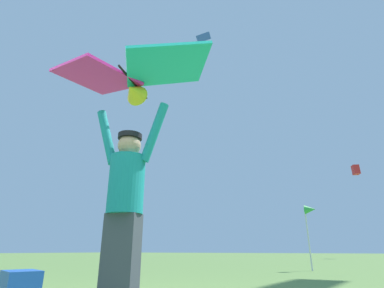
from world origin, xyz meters
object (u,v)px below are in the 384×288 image
held_stunt_kite (131,77)px  distant_kite_blue_overhead_distant (203,37)px  kite_flyer_person (125,201)px  cooler_box (19,286)px  marker_flag (310,213)px  distant_kite_red_mid_right (356,170)px

held_stunt_kite → distant_kite_blue_overhead_distant: 17.51m
kite_flyer_person → cooler_box: 1.53m
held_stunt_kite → cooler_box: held_stunt_kite is taller
distant_kite_blue_overhead_distant → cooler_box: distant_kite_blue_overhead_distant is taller
distant_kite_blue_overhead_distant → marker_flag: 14.65m
cooler_box → marker_flag: 7.10m
distant_kite_blue_overhead_distant → cooler_box: size_ratio=2.53×
distant_kite_red_mid_right → cooler_box: (-2.97, -22.84, -6.05)m
held_stunt_kite → marker_flag: (0.55, 6.71, -0.80)m
cooler_box → distant_kite_blue_overhead_distant: bearing=128.1°
held_stunt_kite → distant_kite_red_mid_right: size_ratio=2.45×
marker_flag → distant_kite_blue_overhead_distant: bearing=138.3°
distant_kite_red_mid_right → distant_kite_blue_overhead_distant: 14.91m
held_stunt_kite → distant_kite_red_mid_right: bearing=85.9°
kite_flyer_person → marker_flag: (0.57, 6.64, 0.52)m
held_stunt_kite → marker_flag: size_ratio=1.06×
kite_flyer_person → distant_kite_blue_overhead_distant: 18.34m
kite_flyer_person → marker_flag: 6.68m
held_stunt_kite → distant_kite_blue_overhead_distant: bearing=114.3°
distant_kite_red_mid_right → held_stunt_kite: bearing=-94.1°
kite_flyer_person → held_stunt_kite: 1.32m
held_stunt_kite → marker_flag: 6.78m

